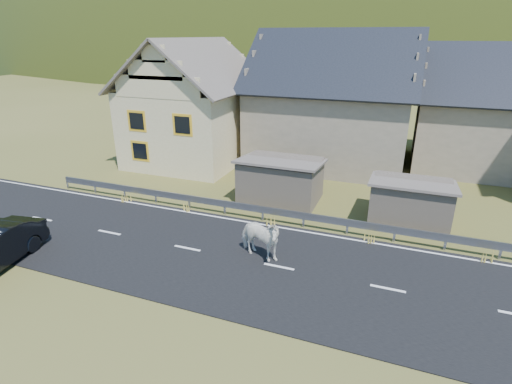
% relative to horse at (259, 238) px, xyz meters
% --- Properties ---
extents(ground, '(160.00, 160.00, 0.00)m').
position_rel_horse_xyz_m(ground, '(0.93, -0.35, -0.92)').
color(ground, '#444619').
rests_on(ground, ground).
extents(road, '(60.00, 7.00, 0.04)m').
position_rel_horse_xyz_m(road, '(0.93, -0.35, -0.90)').
color(road, black).
rests_on(road, ground).
extents(lane_markings, '(60.00, 6.60, 0.01)m').
position_rel_horse_xyz_m(lane_markings, '(0.93, -0.35, -0.88)').
color(lane_markings, silver).
rests_on(lane_markings, road).
extents(guardrail, '(28.10, 0.09, 0.75)m').
position_rel_horse_xyz_m(guardrail, '(0.93, 3.33, -0.36)').
color(guardrail, '#93969B').
rests_on(guardrail, ground).
extents(shed_left, '(4.30, 3.30, 2.40)m').
position_rel_horse_xyz_m(shed_left, '(-1.07, 6.15, 0.18)').
color(shed_left, '#6D6153').
rests_on(shed_left, ground).
extents(shed_right, '(3.80, 2.90, 2.20)m').
position_rel_horse_xyz_m(shed_right, '(5.43, 5.65, 0.08)').
color(shed_right, '#6D6153').
rests_on(shed_right, ground).
extents(house_cream, '(7.80, 9.80, 8.30)m').
position_rel_horse_xyz_m(house_cream, '(-9.07, 11.65, 3.44)').
color(house_cream, beige).
rests_on(house_cream, ground).
extents(house_stone_a, '(10.80, 9.80, 8.90)m').
position_rel_horse_xyz_m(house_stone_a, '(-0.07, 14.65, 3.71)').
color(house_stone_a, gray).
rests_on(house_stone_a, ground).
extents(house_stone_b, '(9.80, 8.80, 8.10)m').
position_rel_horse_xyz_m(house_stone_b, '(9.93, 16.65, 3.32)').
color(house_stone_b, gray).
rests_on(house_stone_b, ground).
extents(mountain, '(440.00, 280.00, 260.00)m').
position_rel_horse_xyz_m(mountain, '(5.93, 179.65, -20.92)').
color(mountain, '#23350D').
rests_on(mountain, ground).
extents(conifer_patch, '(76.00, 50.00, 28.00)m').
position_rel_horse_xyz_m(conifer_patch, '(-54.07, 109.65, 5.08)').
color(conifer_patch, black).
rests_on(conifer_patch, ground).
extents(horse, '(1.52, 2.27, 1.76)m').
position_rel_horse_xyz_m(horse, '(0.00, 0.00, 0.00)').
color(horse, white).
rests_on(horse, road).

